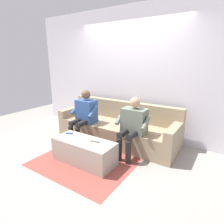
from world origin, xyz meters
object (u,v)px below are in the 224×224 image
at_px(remote_gray, 95,141).
at_px(remote_blue, 69,133).
at_px(person_right_seated, 85,114).
at_px(coffee_table, 84,151).
at_px(person_left_seated, 133,124).
at_px(couch, 117,128).

relative_size(remote_gray, remote_blue, 1.17).
bearing_deg(person_right_seated, remote_blue, 103.99).
relative_size(coffee_table, remote_blue, 8.54).
bearing_deg(person_left_seated, remote_gray, 59.56).
bearing_deg(remote_blue, person_right_seated, 86.29).
relative_size(person_left_seated, person_right_seated, 0.98).
bearing_deg(remote_gray, person_left_seated, -130.41).
distance_m(coffee_table, remote_gray, 0.29).
bearing_deg(couch, person_left_seated, 144.53).
bearing_deg(remote_gray, couch, -89.32).
bearing_deg(remote_blue, coffee_table, -28.18).
xyz_separation_m(person_left_seated, remote_gray, (0.37, 0.63, -0.19)).
bearing_deg(remote_gray, person_right_seated, -49.61).
bearing_deg(coffee_table, remote_gray, -164.44).
bearing_deg(person_right_seated, person_left_seated, -179.91).
distance_m(person_right_seated, remote_blue, 0.65).
bearing_deg(coffee_table, person_left_seated, -129.52).
relative_size(person_right_seated, remote_gray, 7.34).
distance_m(couch, person_left_seated, 0.76).
bearing_deg(coffee_table, person_right_seated, -50.41).
distance_m(coffee_table, remote_blue, 0.47).
bearing_deg(person_left_seated, remote_blue, 31.86).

